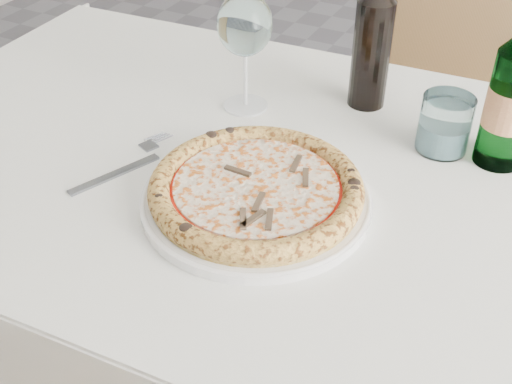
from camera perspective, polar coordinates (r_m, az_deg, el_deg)
dining_table at (r=1.01m, az=2.61°, el=-2.17°), size 1.39×0.86×0.76m
chair_far at (r=1.68m, az=15.53°, el=8.59°), size 0.50×0.50×0.93m
plate at (r=0.87m, az=-0.00°, el=-0.59°), size 0.31×0.31×0.02m
pizza at (r=0.86m, az=-0.00°, el=0.33°), size 0.29×0.29×0.03m
fork at (r=0.97m, az=-11.50°, el=2.36°), size 0.07×0.20×0.00m
wine_glass at (r=1.04m, az=-1.01°, el=14.43°), size 0.09×0.09×0.20m
tumbler at (r=1.01m, az=16.39°, el=5.54°), size 0.08×0.08×0.09m
wine_bottle at (r=1.08m, az=10.30°, el=12.88°), size 0.06×0.06×0.26m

